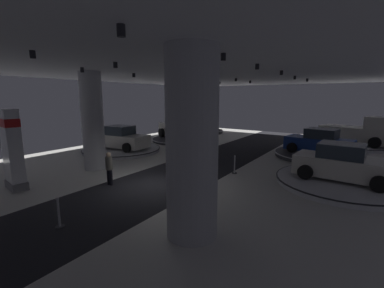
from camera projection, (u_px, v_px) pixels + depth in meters
The scene contains 20 objects.
ground at pixel (154, 185), 12.38m from camera, with size 24.00×44.00×0.06m.
ceiling_with_spotlights at pixel (151, 64), 11.38m from camera, with size 24.00×44.00×0.39m.
column_left at pixel (93, 121), 14.67m from camera, with size 1.20×1.20×5.50m.
column_right at pixel (192, 145), 7.43m from camera, with size 1.52×1.52×5.50m.
brand_sign_pylon at pixel (12, 148), 11.52m from camera, with size 1.34×0.81×3.61m.
display_platform_deep_right at pixel (354, 145), 21.87m from camera, with size 5.78×5.78×0.28m.
pickup_truck_deep_right at pixel (360, 133), 21.42m from camera, with size 5.70×4.06×2.30m.
display_platform_deep_left at pixel (203, 131), 30.22m from camera, with size 4.74×4.74×0.32m.
display_car_deep_left at pixel (203, 123), 30.03m from camera, with size 3.10×4.53×1.71m.
display_platform_far_right at pixel (317, 155), 18.00m from camera, with size 5.72×5.72×0.28m.
display_car_far_right at pixel (319, 142), 17.82m from camera, with size 4.42×2.72×1.71m.
display_platform_mid_right at pixel (342, 182), 12.23m from camera, with size 5.93×5.93×0.28m.
display_car_mid_right at pixel (343, 164), 12.09m from camera, with size 4.33×2.43×1.71m.
display_platform_mid_left at pixel (122, 150), 19.83m from camera, with size 5.78×5.78×0.25m.
display_car_mid_left at pixel (121, 138), 19.69m from camera, with size 4.35×2.51×1.71m.
display_platform_far_left at pixel (182, 139), 24.64m from camera, with size 5.68×5.68×0.24m.
pickup_truck_far_left at pixel (184, 129), 24.20m from camera, with size 5.70×4.06×2.30m.
visitor_walking_near at pixel (109, 166), 12.16m from camera, with size 0.32×0.32×1.59m.
stanchion_a at pixel (59, 216), 8.26m from camera, with size 0.28×0.28×1.01m.
stanchion_b at pixel (235, 167), 14.11m from camera, with size 0.28×0.28×1.01m.
Camera 1 is at (8.07, -8.84, 4.12)m, focal length 24.30 mm.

